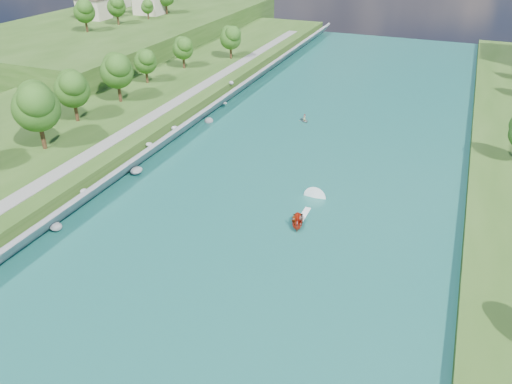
% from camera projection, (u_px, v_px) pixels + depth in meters
% --- Properties ---
extents(ground, '(260.00, 260.00, 0.00)m').
position_uv_depth(ground, '(238.00, 251.00, 66.07)').
color(ground, '#2D5119').
rests_on(ground, ground).
extents(river_water, '(55.00, 240.00, 0.10)m').
position_uv_depth(river_water, '(287.00, 184.00, 82.20)').
color(river_water, '#175749').
rests_on(river_water, ground).
extents(berm_west, '(45.00, 240.00, 3.50)m').
position_uv_depth(berm_west, '(47.00, 131.00, 97.83)').
color(berm_west, '#2D5119').
rests_on(berm_west, ground).
extents(ridge_west, '(60.00, 120.00, 9.00)m').
position_uv_depth(ridge_west, '(129.00, 31.00, 167.77)').
color(ridge_west, '#2D5119').
rests_on(ridge_west, ground).
extents(riprap_bank, '(4.45, 236.00, 4.77)m').
position_uv_depth(riprap_bank, '(149.00, 152.00, 89.10)').
color(riprap_bank, slate).
rests_on(riprap_bank, ground).
extents(riverside_path, '(3.00, 200.00, 0.10)m').
position_uv_depth(riverside_path, '(120.00, 136.00, 91.19)').
color(riverside_path, gray).
rests_on(riverside_path, berm_west).
extents(ridge_houses, '(29.50, 29.50, 8.40)m').
position_uv_depth(ridge_houses, '(119.00, 0.00, 169.54)').
color(ridge_houses, beige).
rests_on(ridge_houses, ridge_west).
extents(trees_ridge, '(12.41, 40.73, 10.88)m').
position_uv_depth(trees_ridge, '(128.00, 5.00, 154.53)').
color(trees_ridge, '#1B4C14').
rests_on(trees_ridge, ridge_west).
extents(motorboat, '(3.60, 18.79, 2.12)m').
position_uv_depth(motorboat, '(301.00, 216.00, 72.38)').
color(motorboat, '#A8220D').
rests_on(motorboat, river_water).
extents(raft, '(3.03, 3.03, 1.62)m').
position_uv_depth(raft, '(304.00, 120.00, 106.76)').
color(raft, gray).
rests_on(raft, river_water).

